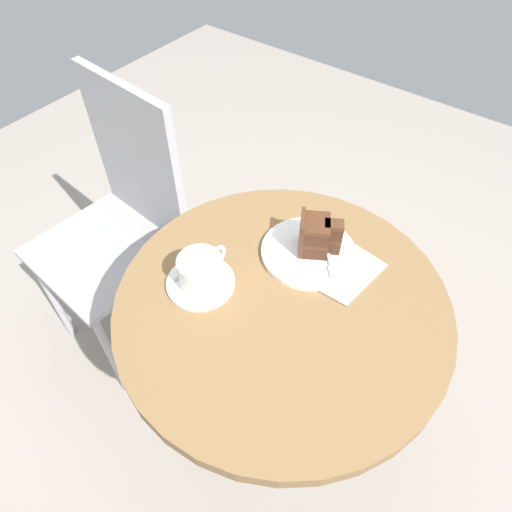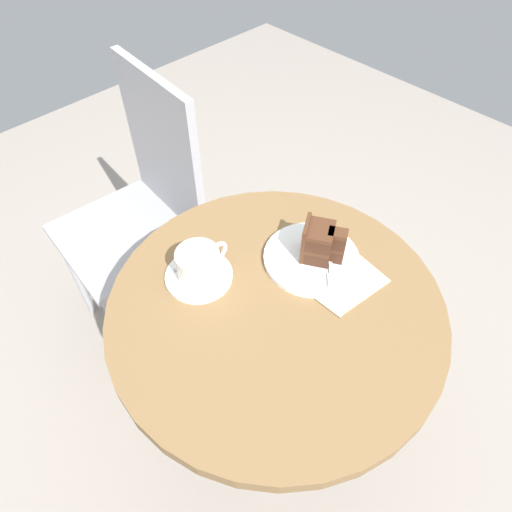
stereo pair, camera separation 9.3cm
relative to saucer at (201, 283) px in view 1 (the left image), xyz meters
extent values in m
cube|color=gray|center=(0.07, -0.16, -0.72)|extent=(4.40, 4.40, 0.01)
cylinder|color=brown|center=(0.07, -0.16, -0.02)|extent=(0.67, 0.67, 0.03)
cylinder|color=#B7B7BC|center=(0.07, -0.16, -0.37)|extent=(0.07, 0.07, 0.66)
cylinder|color=#B7B7BC|center=(0.07, -0.16, -0.71)|extent=(0.30, 0.30, 0.02)
cylinder|color=white|center=(0.00, 0.00, 0.00)|extent=(0.14, 0.14, 0.01)
cylinder|color=white|center=(0.00, 0.00, 0.04)|extent=(0.09, 0.09, 0.07)
cylinder|color=beige|center=(0.00, 0.00, 0.07)|extent=(0.08, 0.08, 0.00)
torus|color=white|center=(0.05, 0.00, 0.04)|extent=(0.05, 0.01, 0.05)
cube|color=#B7B7BC|center=(0.00, 0.04, 0.01)|extent=(0.09, 0.02, 0.00)
ellipsoid|color=#B7B7BC|center=(0.06, 0.03, 0.01)|extent=(0.02, 0.02, 0.00)
cylinder|color=white|center=(0.20, -0.13, 0.00)|extent=(0.20, 0.20, 0.01)
cube|color=#422619|center=(0.21, -0.14, 0.02)|extent=(0.09, 0.08, 0.03)
cube|color=#422619|center=(0.23, -0.17, 0.02)|extent=(0.04, 0.05, 0.03)
cube|color=#4C2B19|center=(0.21, -0.14, 0.04)|extent=(0.09, 0.08, 0.01)
cube|color=#4C2B19|center=(0.23, -0.17, 0.04)|extent=(0.04, 0.05, 0.01)
cube|color=#422619|center=(0.21, -0.14, 0.06)|extent=(0.09, 0.08, 0.03)
cube|color=#422619|center=(0.23, -0.17, 0.06)|extent=(0.04, 0.05, 0.03)
cube|color=#4C2B19|center=(0.21, -0.14, 0.08)|extent=(0.09, 0.08, 0.01)
cube|color=#4C2B19|center=(0.23, -0.17, 0.08)|extent=(0.04, 0.05, 0.01)
cube|color=#4C2B19|center=(0.20, -0.11, 0.05)|extent=(0.06, 0.04, 0.09)
cube|color=#B7B7BC|center=(0.23, -0.16, 0.01)|extent=(0.08, 0.07, 0.00)
cube|color=#B7B7BC|center=(0.18, -0.21, 0.01)|extent=(0.04, 0.04, 0.00)
cube|color=beige|center=(0.21, -0.20, 0.00)|extent=(0.16, 0.16, 0.00)
cube|color=beige|center=(0.20, -0.20, 0.00)|extent=(0.14, 0.14, 0.00)
cylinder|color=#9E9EA3|center=(-0.08, 0.65, -0.50)|extent=(0.02, 0.02, 0.43)
cylinder|color=#9E9EA3|center=(-0.11, 0.32, -0.50)|extent=(0.02, 0.02, 0.43)
cylinder|color=#9E9EA3|center=(0.24, 0.62, -0.50)|extent=(0.02, 0.02, 0.43)
cylinder|color=#9E9EA3|center=(0.21, 0.30, -0.50)|extent=(0.02, 0.02, 0.43)
cube|color=#9E9EA3|center=(0.06, 0.47, -0.28)|extent=(0.41, 0.41, 0.02)
cube|color=#9E9EA3|center=(0.24, 0.46, -0.04)|extent=(0.05, 0.36, 0.46)
camera|label=1|loc=(-0.39, -0.43, 0.74)|focal=32.00mm
camera|label=2|loc=(-0.33, -0.50, 0.74)|focal=32.00mm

